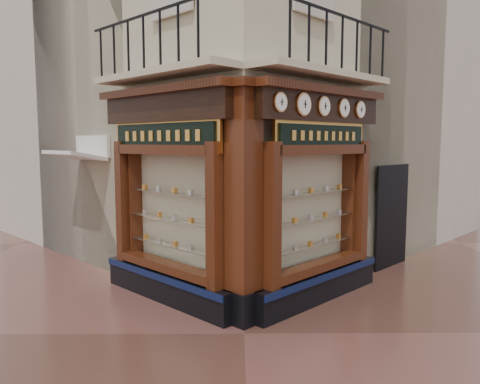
{
  "coord_description": "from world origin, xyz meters",
  "views": [
    {
      "loc": [
        -0.12,
        -7.04,
        2.99
      ],
      "look_at": [
        -0.05,
        2.0,
        2.02
      ],
      "focal_mm": 35.0,
      "sensor_mm": 36.0,
      "label": 1
    }
  ],
  "objects_px": {
    "signboard_left": "(162,136)",
    "signboard_right": "(323,136)",
    "clock_d": "(344,108)",
    "awning": "(79,271)",
    "clock_e": "(360,110)",
    "clock_a": "(280,102)",
    "clock_b": "(304,104)",
    "corner_pilaster": "(244,206)",
    "clock_c": "(324,106)"
  },
  "relations": [
    {
      "from": "signboard_left",
      "to": "signboard_right",
      "type": "bearing_deg",
      "value": -135.0
    },
    {
      "from": "clock_d",
      "to": "signboard_right",
      "type": "bearing_deg",
      "value": 167.63
    },
    {
      "from": "awning",
      "to": "signboard_left",
      "type": "height_order",
      "value": "signboard_left"
    },
    {
      "from": "clock_e",
      "to": "signboard_right",
      "type": "relative_size",
      "value": 0.17
    },
    {
      "from": "clock_a",
      "to": "signboard_left",
      "type": "height_order",
      "value": "clock_a"
    },
    {
      "from": "clock_b",
      "to": "signboard_left",
      "type": "bearing_deg",
      "value": 121.27
    },
    {
      "from": "clock_b",
      "to": "clock_d",
      "type": "relative_size",
      "value": 1.11
    },
    {
      "from": "corner_pilaster",
      "to": "awning",
      "type": "relative_size",
      "value": 2.72
    },
    {
      "from": "clock_b",
      "to": "clock_c",
      "type": "distance_m",
      "value": 0.6
    },
    {
      "from": "awning",
      "to": "signboard_right",
      "type": "relative_size",
      "value": 0.74
    },
    {
      "from": "clock_c",
      "to": "clock_d",
      "type": "height_order",
      "value": "same"
    },
    {
      "from": "clock_a",
      "to": "clock_b",
      "type": "distance_m",
      "value": 0.61
    },
    {
      "from": "signboard_left",
      "to": "signboard_right",
      "type": "xyz_separation_m",
      "value": [
        2.92,
        0.0,
        0.0
      ]
    },
    {
      "from": "clock_b",
      "to": "awning",
      "type": "bearing_deg",
      "value": 105.94
    },
    {
      "from": "signboard_left",
      "to": "clock_b",
      "type": "bearing_deg",
      "value": -148.73
    },
    {
      "from": "clock_c",
      "to": "clock_a",
      "type": "bearing_deg",
      "value": 180.0
    },
    {
      "from": "corner_pilaster",
      "to": "clock_a",
      "type": "distance_m",
      "value": 1.77
    },
    {
      "from": "clock_a",
      "to": "clock_e",
      "type": "relative_size",
      "value": 0.94
    },
    {
      "from": "signboard_right",
      "to": "corner_pilaster",
      "type": "bearing_deg",
      "value": 169.75
    },
    {
      "from": "clock_e",
      "to": "corner_pilaster",
      "type": "bearing_deg",
      "value": 171.45
    },
    {
      "from": "corner_pilaster",
      "to": "signboard_left",
      "type": "bearing_deg",
      "value": 100.25
    },
    {
      "from": "clock_c",
      "to": "signboard_left",
      "type": "distance_m",
      "value": 2.95
    },
    {
      "from": "awning",
      "to": "clock_b",
      "type": "bearing_deg",
      "value": -164.06
    },
    {
      "from": "clock_a",
      "to": "signboard_right",
      "type": "bearing_deg",
      "value": 4.66
    },
    {
      "from": "corner_pilaster",
      "to": "clock_d",
      "type": "xyz_separation_m",
      "value": [
        1.9,
        1.29,
        1.67
      ]
    },
    {
      "from": "corner_pilaster",
      "to": "clock_b",
      "type": "bearing_deg",
      "value": -23.0
    },
    {
      "from": "signboard_left",
      "to": "awning",
      "type": "bearing_deg",
      "value": 3.39
    },
    {
      "from": "signboard_right",
      "to": "awning",
      "type": "bearing_deg",
      "value": 113.55
    },
    {
      "from": "clock_e",
      "to": "signboard_left",
      "type": "relative_size",
      "value": 0.15
    },
    {
      "from": "clock_a",
      "to": "clock_c",
      "type": "xyz_separation_m",
      "value": [
        0.85,
        0.85,
        0.0
      ]
    },
    {
      "from": "awning",
      "to": "clock_c",
      "type": "bearing_deg",
      "value": -158.28
    },
    {
      "from": "clock_e",
      "to": "signboard_right",
      "type": "bearing_deg",
      "value": 174.21
    },
    {
      "from": "clock_e",
      "to": "clock_d",
      "type": "bearing_deg",
      "value": 180.0
    },
    {
      "from": "corner_pilaster",
      "to": "signboard_right",
      "type": "xyz_separation_m",
      "value": [
        1.46,
        1.01,
        1.15
      ]
    },
    {
      "from": "awning",
      "to": "signboard_left",
      "type": "xyz_separation_m",
      "value": [
        2.32,
        -2.06,
        3.1
      ]
    },
    {
      "from": "clock_b",
      "to": "clock_d",
      "type": "distance_m",
      "value": 1.25
    },
    {
      "from": "clock_a",
      "to": "clock_c",
      "type": "bearing_deg",
      "value": 0.0
    },
    {
      "from": "clock_a",
      "to": "corner_pilaster",
      "type": "bearing_deg",
      "value": 132.71
    },
    {
      "from": "clock_e",
      "to": "awning",
      "type": "distance_m",
      "value": 7.22
    },
    {
      "from": "clock_b",
      "to": "awning",
      "type": "relative_size",
      "value": 0.27
    },
    {
      "from": "corner_pilaster",
      "to": "clock_e",
      "type": "distance_m",
      "value": 3.32
    },
    {
      "from": "corner_pilaster",
      "to": "clock_e",
      "type": "bearing_deg",
      "value": -8.55
    },
    {
      "from": "signboard_left",
      "to": "signboard_right",
      "type": "height_order",
      "value": "signboard_left"
    },
    {
      "from": "clock_d",
      "to": "corner_pilaster",
      "type": "bearing_deg",
      "value": 169.27
    },
    {
      "from": "clock_c",
      "to": "signboard_left",
      "type": "xyz_separation_m",
      "value": [
        -2.9,
        0.18,
        -0.52
      ]
    },
    {
      "from": "signboard_left",
      "to": "clock_a",
      "type": "bearing_deg",
      "value": -161.92
    },
    {
      "from": "clock_e",
      "to": "awning",
      "type": "xyz_separation_m",
      "value": [
        -6.09,
        1.37,
        -3.62
      ]
    },
    {
      "from": "clock_c",
      "to": "awning",
      "type": "relative_size",
      "value": 0.24
    },
    {
      "from": "awning",
      "to": "signboard_left",
      "type": "distance_m",
      "value": 4.39
    },
    {
      "from": "clock_c",
      "to": "clock_d",
      "type": "relative_size",
      "value": 1.0
    }
  ]
}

